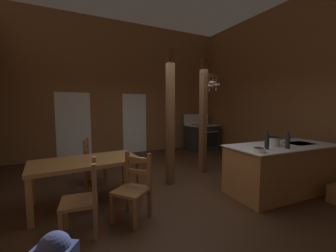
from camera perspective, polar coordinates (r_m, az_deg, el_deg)
name	(u,v)px	position (r m, az deg, el deg)	size (l,w,h in m)	color
ground_plane	(176,193)	(4.30, 2.18, -17.65)	(7.93, 8.13, 0.10)	#382316
wall_back	(123,89)	(7.47, -11.91, 9.71)	(7.93, 0.14, 4.42)	brown
wall_right	(298,84)	(6.57, 31.72, 9.63)	(0.14, 8.13, 4.42)	brown
glazed_door_back_left	(74,126)	(7.16, -24.07, 0.05)	(1.00, 0.01, 2.05)	white
glazed_panel_back_right	(135,123)	(7.51, -8.95, 0.68)	(0.84, 0.01, 2.05)	white
kitchen_island	(282,168)	(4.65, 28.28, -10.01)	(2.21, 1.07, 0.90)	olive
stove_range	(202,137)	(8.08, 9.07, -2.86)	(1.18, 0.87, 1.32)	#272727
support_post_with_pot_rack	(204,112)	(5.22, 9.70, 3.61)	(0.61, 0.25, 2.77)	brown
support_post_center	(170,118)	(4.36, 0.60, 2.12)	(0.14, 0.14, 2.77)	brown
dining_table	(86,165)	(3.84, -21.20, -9.81)	(1.76, 1.01, 0.74)	olive
ladderback_chair_near_window	(93,162)	(4.83, -19.48, -9.08)	(0.54, 0.54, 0.95)	brown
ladderback_chair_by_post	(84,199)	(3.04, -21.79, -17.89)	(0.50, 0.50, 0.95)	brown
ladderback_chair_at_table_end	(133,188)	(3.23, -9.31, -16.17)	(0.62, 0.62, 0.95)	brown
stockpot_on_counter	(273,141)	(4.37, 26.43, -3.71)	(0.32, 0.25, 0.16)	silver
mixing_bowl_on_counter	(259,150)	(3.69, 23.23, -5.95)	(0.20, 0.20, 0.07)	silver
bottle_tall_on_counter	(267,142)	(3.98, 25.11, -3.83)	(0.08, 0.08, 0.33)	#1E2328
bottle_short_on_counter	(288,142)	(4.19, 29.56, -3.68)	(0.07, 0.07, 0.31)	#1E2328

